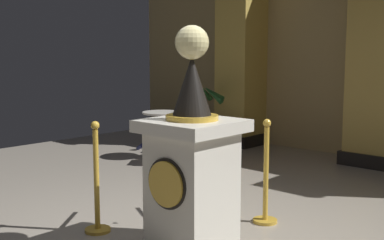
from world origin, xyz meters
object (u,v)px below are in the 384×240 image
pedestal_clock (192,166)px  cafe_table (162,128)px  potted_palm_left (203,130)px  stanchion_near (266,187)px  stanchion_far (97,194)px  cafe_chair_red (185,126)px

pedestal_clock → cafe_table: (-2.87, 2.41, -0.25)m
potted_palm_left → stanchion_near: bearing=-39.1°
stanchion_far → cafe_table: (-1.94, 2.70, 0.11)m
pedestal_clock → cafe_table: size_ratio=2.55×
pedestal_clock → stanchion_far: bearing=-162.8°
potted_palm_left → cafe_table: (-0.06, -0.91, 0.12)m
potted_palm_left → stanchion_far: bearing=-62.5°
stanchion_far → potted_palm_left: 4.07m
potted_palm_left → cafe_chair_red: size_ratio=1.19×
potted_palm_left → pedestal_clock: bearing=-49.9°
stanchion_near → cafe_table: (-2.94, 1.43, 0.11)m
stanchion_near → stanchion_far: stanchion_far is taller
stanchion_near → potted_palm_left: potted_palm_left is taller
pedestal_clock → stanchion_near: 1.05m
stanchion_near → potted_palm_left: bearing=140.9°
cafe_table → cafe_chair_red: cafe_chair_red is taller
stanchion_near → stanchion_far: bearing=-128.3°
potted_palm_left → cafe_table: 0.92m
potted_palm_left → cafe_chair_red: (0.55, -1.02, 0.22)m
pedestal_clock → stanchion_far: (-0.93, -0.29, -0.36)m
stanchion_near → cafe_table: size_ratio=1.40×
pedestal_clock → stanchion_near: pedestal_clock is taller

